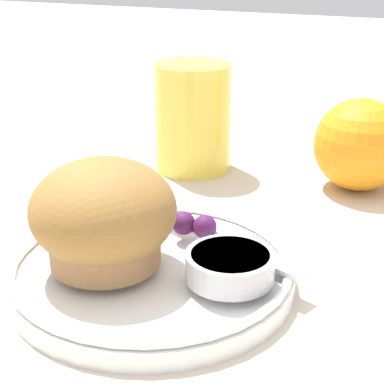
# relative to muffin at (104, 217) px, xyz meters

# --- Properties ---
(ground_plane) EXTENTS (3.00, 3.00, 0.00)m
(ground_plane) POSITION_rel_muffin_xyz_m (0.01, 0.02, -0.05)
(ground_plane) COLOR beige
(plate) EXTENTS (0.20, 0.20, 0.02)m
(plate) POSITION_rel_muffin_xyz_m (0.03, 0.01, -0.04)
(plate) COLOR white
(plate) RESTS_ON ground_plane
(muffin) EXTENTS (0.10, 0.10, 0.07)m
(muffin) POSITION_rel_muffin_xyz_m (0.00, 0.00, 0.00)
(muffin) COLOR #9E7047
(muffin) RESTS_ON plate
(cream_ramekin) EXTENTS (0.06, 0.06, 0.02)m
(cream_ramekin) POSITION_rel_muffin_xyz_m (0.09, 0.01, -0.02)
(cream_ramekin) COLOR silver
(cream_ramekin) RESTS_ON plate
(berry_pair) EXTENTS (0.03, 0.02, 0.02)m
(berry_pair) POSITION_rel_muffin_xyz_m (0.04, 0.06, -0.03)
(berry_pair) COLOR #4C194C
(berry_pair) RESTS_ON plate
(butter_knife) EXTENTS (0.19, 0.09, 0.00)m
(butter_knife) POSITION_rel_muffin_xyz_m (0.04, 0.07, -0.03)
(butter_knife) COLOR silver
(butter_knife) RESTS_ON plate
(orange_fruit) EXTENTS (0.09, 0.09, 0.09)m
(orange_fruit) POSITION_rel_muffin_xyz_m (0.14, 0.25, -0.01)
(orange_fruit) COLOR orange
(orange_fruit) RESTS_ON ground_plane
(juice_glass) EXTENTS (0.08, 0.08, 0.11)m
(juice_glass) POSITION_rel_muffin_xyz_m (-0.03, 0.25, 0.00)
(juice_glass) COLOR #EAD14C
(juice_glass) RESTS_ON ground_plane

